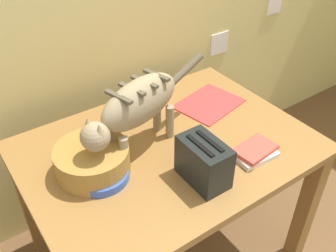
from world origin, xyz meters
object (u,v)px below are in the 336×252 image
at_px(coffee_mug, 100,163).
at_px(wicker_basket, 92,160).
at_px(magazine, 209,104).
at_px(saucer_bowl, 101,174).
at_px(cat, 136,106).
at_px(book_stack, 255,152).
at_px(toaster, 204,162).
at_px(dining_table, 168,162).

distance_m(coffee_mug, wicker_basket, 0.05).
bearing_deg(magazine, saucer_bowl, -179.28).
height_order(saucer_bowl, wicker_basket, wicker_basket).
bearing_deg(cat, book_stack, -144.78).
bearing_deg(magazine, cat, 179.73).
xyz_separation_m(saucer_bowl, coffee_mug, (0.00, 0.00, 0.05)).
xyz_separation_m(cat, toaster, (0.11, -0.28, -0.13)).
bearing_deg(saucer_bowl, book_stack, -23.17).
bearing_deg(dining_table, book_stack, -45.77).
bearing_deg(book_stack, magazine, 76.75).
height_order(coffee_mug, toaster, toaster).
bearing_deg(magazine, wicker_basket, 176.68).
distance_m(cat, book_stack, 0.51).
xyz_separation_m(saucer_bowl, wicker_basket, (-0.01, 0.05, 0.04)).
xyz_separation_m(coffee_mug, toaster, (0.31, -0.22, 0.01)).
height_order(cat, saucer_bowl, cat).
bearing_deg(book_stack, wicker_basket, 153.15).
relative_size(cat, book_stack, 3.54).
bearing_deg(book_stack, toaster, 176.01).
bearing_deg(coffee_mug, wicker_basket, 101.25).
bearing_deg(coffee_mug, toaster, -36.14).
xyz_separation_m(cat, saucer_bowl, (-0.20, -0.06, -0.20)).
distance_m(saucer_bowl, book_stack, 0.61).
distance_m(saucer_bowl, wicker_basket, 0.06).
bearing_deg(cat, wicker_basket, 76.85).
height_order(dining_table, toaster, toaster).
bearing_deg(toaster, wicker_basket, 139.36).
relative_size(dining_table, toaster, 5.92).
height_order(book_stack, wicker_basket, wicker_basket).
bearing_deg(dining_table, saucer_bowl, -177.67).
height_order(dining_table, magazine, magazine).
height_order(saucer_bowl, coffee_mug, coffee_mug).
bearing_deg(coffee_mug, saucer_bowl, 180.00).
relative_size(magazine, book_stack, 1.60).
bearing_deg(magazine, coffee_mug, -179.22).
height_order(coffee_mug, book_stack, coffee_mug).
xyz_separation_m(cat, book_stack, (0.36, -0.30, -0.20)).
height_order(cat, magazine, cat).
bearing_deg(coffee_mug, cat, 15.74).
distance_m(cat, toaster, 0.33).
xyz_separation_m(coffee_mug, magazine, (0.65, 0.16, -0.07)).
distance_m(coffee_mug, toaster, 0.38).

